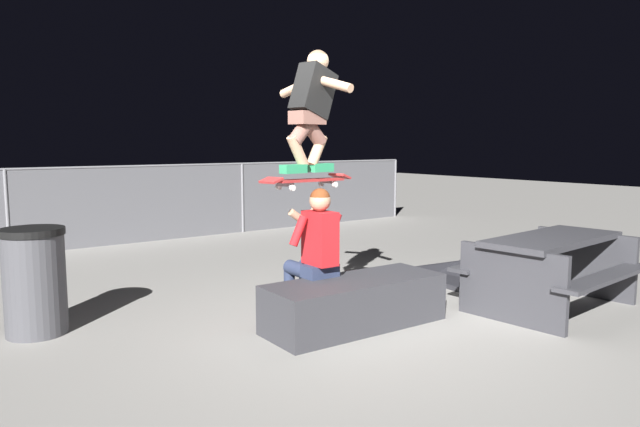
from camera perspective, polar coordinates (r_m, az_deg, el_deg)
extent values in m
plane|color=gray|center=(5.51, 3.52, -10.99)|extent=(40.00, 40.00, 0.00)
cube|color=#38383D|center=(5.46, 3.45, -8.73)|extent=(1.74, 0.69, 0.44)
cube|color=#2D3856|center=(5.48, 0.00, -5.61)|extent=(0.32, 0.20, 0.12)
cube|color=red|center=(5.42, 0.00, -2.41)|extent=(0.21, 0.34, 0.50)
sphere|color=tan|center=(5.38, 0.00, 1.27)|extent=(0.20, 0.20, 0.20)
sphere|color=brown|center=(5.38, 0.00, 1.48)|extent=(0.19, 0.19, 0.19)
cylinder|color=red|center=(5.35, -2.12, -1.73)|extent=(0.19, 0.08, 0.29)
cylinder|color=tan|center=(5.46, -1.99, -0.49)|extent=(0.24, 0.08, 0.19)
cylinder|color=red|center=(5.58, 1.33, -1.38)|extent=(0.19, 0.08, 0.29)
cylinder|color=tan|center=(5.60, 0.07, -0.31)|extent=(0.24, 0.08, 0.19)
cylinder|color=#2D3856|center=(5.60, -1.94, -5.56)|extent=(0.15, 0.40, 0.14)
cylinder|color=#2D3856|center=(5.82, -3.01, -7.53)|extent=(0.11, 0.11, 0.40)
cube|color=white|center=(5.92, -3.26, -9.33)|extent=(0.11, 0.26, 0.08)
cylinder|color=#2D3856|center=(5.70, -0.42, -5.34)|extent=(0.15, 0.40, 0.14)
cylinder|color=#2D3856|center=(5.92, -1.52, -7.29)|extent=(0.11, 0.11, 0.40)
cube|color=white|center=(6.01, -1.78, -9.06)|extent=(0.11, 0.26, 0.08)
cube|color=#B72D2D|center=(5.39, -1.23, 3.27)|extent=(0.82, 0.34, 0.03)
cube|color=#B72D2D|center=(5.71, 1.95, 3.68)|extent=(0.15, 0.22, 0.06)
cube|color=#B72D2D|center=(5.08, -4.81, 3.25)|extent=(0.15, 0.22, 0.05)
cube|color=#99999E|center=(5.59, 0.79, 3.15)|extent=(0.09, 0.17, 0.03)
cylinder|color=white|center=(5.65, 0.12, 2.94)|extent=(0.06, 0.04, 0.05)
cylinder|color=white|center=(5.53, 1.48, 2.85)|extent=(0.06, 0.04, 0.05)
cube|color=#99999E|center=(5.19, -3.40, 2.85)|extent=(0.09, 0.17, 0.03)
cylinder|color=white|center=(5.26, -4.07, 2.62)|extent=(0.06, 0.04, 0.05)
cylinder|color=white|center=(5.13, -2.71, 2.52)|extent=(0.06, 0.04, 0.05)
cube|color=#2D9E66|center=(5.51, 0.09, 4.50)|extent=(0.27, 0.14, 0.08)
cube|color=#2D9E66|center=(5.25, -2.61, 4.37)|extent=(0.27, 0.14, 0.08)
cylinder|color=tan|center=(5.47, -0.30, 6.16)|extent=(0.25, 0.14, 0.31)
cylinder|color=#885B4F|center=(5.42, -0.83, 8.27)|extent=(0.35, 0.19, 0.33)
cylinder|color=tan|center=(5.29, -2.20, 6.13)|extent=(0.25, 0.14, 0.31)
cylinder|color=#885B4F|center=(5.34, -1.65, 8.28)|extent=(0.35, 0.19, 0.33)
cube|color=#885B4F|center=(5.38, -1.24, 9.34)|extent=(0.33, 0.25, 0.12)
cube|color=black|center=(5.45, -0.65, 11.84)|extent=(0.48, 0.30, 0.52)
sphere|color=tan|center=(5.53, -0.20, 14.69)|extent=(0.20, 0.20, 0.20)
cylinder|color=tan|center=(5.63, -2.15, 12.29)|extent=(0.16, 0.45, 0.19)
cylinder|color=tan|center=(5.32, 1.25, 12.60)|extent=(0.16, 0.45, 0.19)
cube|color=#28282D|center=(7.46, 14.55, -6.19)|extent=(1.14, 0.97, 0.06)
cube|color=#28282D|center=(7.45, 14.56, -5.75)|extent=(1.10, 0.96, 0.34)
cube|color=#28282D|center=(7.71, 12.14, -5.31)|extent=(0.94, 0.16, 0.16)
cube|color=#28282D|center=(7.20, 17.15, -6.34)|extent=(0.94, 0.16, 0.16)
cube|color=#38383D|center=(6.40, 21.79, -2.34)|extent=(1.76, 0.85, 0.06)
cube|color=#38383D|center=(6.71, 17.46, -4.35)|extent=(1.71, 0.39, 0.04)
cube|color=#38383D|center=(6.23, 26.20, -5.60)|extent=(1.71, 0.39, 0.04)
cube|color=#38383D|center=(7.15, 24.44, -4.47)|extent=(0.16, 1.10, 0.72)
cube|color=#38383D|center=(5.80, 18.18, -6.73)|extent=(0.16, 1.10, 0.72)
cylinder|color=#47474C|center=(5.77, -26.11, -6.28)|extent=(0.52, 0.52, 0.89)
cylinder|color=black|center=(5.69, -26.36, -1.59)|extent=(0.55, 0.55, 0.06)
cylinder|color=slate|center=(9.91, -28.27, 0.06)|extent=(0.05, 0.05, 1.31)
cylinder|color=slate|center=(11.19, -7.59, 1.52)|extent=(0.05, 0.05, 1.31)
cylinder|color=slate|center=(13.58, 7.36, 2.46)|extent=(0.05, 0.05, 1.31)
cylinder|color=slate|center=(10.33, -17.43, 4.45)|extent=(12.00, 0.04, 0.04)
cube|color=#59595E|center=(10.38, -17.30, 0.85)|extent=(12.00, 0.01, 1.31)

